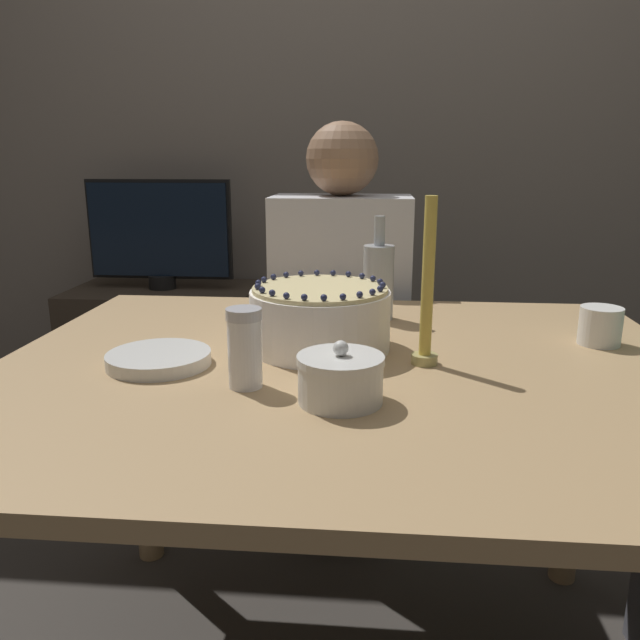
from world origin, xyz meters
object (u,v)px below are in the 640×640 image
object	(u,v)px
bottle	(378,280)
tv_monitor	(160,233)
cake	(320,318)
sugar_bowl	(342,379)
sugar_shaker	(245,348)
candle	(427,297)
person_man_blue_shirt	(340,358)

from	to	relation	value
bottle	tv_monitor	xyz separation A→B (m)	(-0.80, 0.82, 0.00)
cake	bottle	size ratio (longest dim) A/B	1.15
sugar_bowl	tv_monitor	size ratio (longest dim) A/B	0.25
sugar_shaker	bottle	size ratio (longest dim) A/B	0.56
candle	sugar_shaker	bearing A→B (deg)	-154.39
candle	tv_monitor	xyz separation A→B (m)	(-0.88, 1.14, -0.03)
cake	bottle	xyz separation A→B (m)	(0.11, 0.24, 0.03)
sugar_shaker	bottle	bearing A→B (deg)	65.01
sugar_bowl	bottle	world-z (taller)	bottle
bottle	person_man_blue_shirt	size ratio (longest dim) A/B	0.19
cake	person_man_blue_shirt	size ratio (longest dim) A/B	0.22
sugar_shaker	candle	xyz separation A→B (m)	(0.30, 0.14, 0.06)
candle	bottle	xyz separation A→B (m)	(-0.08, 0.32, -0.03)
sugar_shaker	person_man_blue_shirt	world-z (taller)	person_man_blue_shirt
sugar_bowl	sugar_shaker	size ratio (longest dim) A/B	1.01
sugar_bowl	candle	world-z (taller)	candle
sugar_shaker	tv_monitor	xyz separation A→B (m)	(-0.58, 1.28, 0.03)
cake	person_man_blue_shirt	world-z (taller)	person_man_blue_shirt
cake	person_man_blue_shirt	bearing A→B (deg)	89.43
candle	tv_monitor	world-z (taller)	candle
candle	tv_monitor	distance (m)	1.44
sugar_bowl	candle	bearing A→B (deg)	54.41
cake	tv_monitor	xyz separation A→B (m)	(-0.69, 1.06, 0.03)
tv_monitor	bottle	bearing A→B (deg)	-45.84
sugar_shaker	bottle	distance (m)	0.51
candle	bottle	distance (m)	0.33
bottle	sugar_bowl	bearing A→B (deg)	-96.16
sugar_bowl	tv_monitor	bearing A→B (deg)	119.06
candle	person_man_blue_shirt	distance (m)	0.82
sugar_shaker	person_man_blue_shirt	size ratio (longest dim) A/B	0.11
cake	sugar_bowl	size ratio (longest dim) A/B	2.03
person_man_blue_shirt	tv_monitor	bearing A→B (deg)	-31.66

